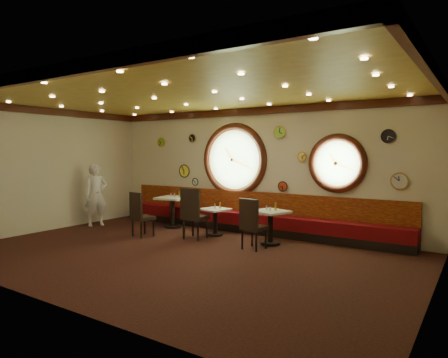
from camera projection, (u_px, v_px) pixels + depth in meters
floor at (181, 254)px, 8.04m from camera, size 9.00×6.00×0.00m
ceiling at (180, 94)px, 7.82m from camera, size 9.00×6.00×0.02m
wall_back at (254, 170)px, 10.43m from camera, size 9.00×0.02×3.20m
wall_front at (39, 186)px, 5.44m from camera, size 9.00×0.02×3.20m
wall_left at (47, 170)px, 10.41m from camera, size 0.02×6.00×3.20m
wall_right at (435, 186)px, 5.46m from camera, size 0.02×6.00×3.20m
molding_back at (253, 111)px, 10.28m from camera, size 9.00×0.10×0.18m
molding_front at (39, 75)px, 5.37m from camera, size 9.00×0.10×0.18m
molding_left at (46, 111)px, 10.27m from camera, size 0.10×6.00×0.18m
molding_right at (435, 75)px, 5.38m from camera, size 0.10×6.00×0.18m
banquette_base at (248, 228)px, 10.30m from camera, size 8.00×0.55×0.20m
banquette_seat at (248, 218)px, 10.29m from camera, size 8.00×0.55×0.30m
banquette_back at (253, 202)px, 10.44m from camera, size 8.00×0.10×0.55m
porthole_left_glass at (234, 160)px, 10.74m from camera, size 1.66×0.02×1.66m
porthole_left_frame at (234, 160)px, 10.73m from camera, size 1.98×0.18×1.98m
porthole_left_ring at (234, 160)px, 10.70m from camera, size 1.61×0.03×1.61m
porthole_right_glass at (337, 163)px, 9.20m from camera, size 1.10×0.02×1.10m
porthole_right_frame at (337, 163)px, 9.19m from camera, size 1.38×0.18×1.38m
porthole_right_ring at (337, 163)px, 9.17m from camera, size 1.09×0.03×1.09m
wall_clock_0 at (195, 182)px, 11.47m from camera, size 0.20×0.03×0.20m
wall_clock_1 at (161, 142)px, 12.10m from camera, size 0.26×0.03×0.26m
wall_clock_2 at (280, 132)px, 9.92m from camera, size 0.30×0.03×0.30m
wall_clock_3 at (388, 136)px, 8.53m from camera, size 0.28×0.03×0.28m
wall_clock_4 at (185, 171)px, 11.67m from camera, size 0.36×0.03×0.36m
wall_clock_5 at (399, 181)px, 8.46m from camera, size 0.34×0.03×0.34m
wall_clock_6 at (302, 157)px, 9.63m from camera, size 0.22×0.03×0.22m
wall_clock_7 at (283, 186)px, 9.96m from camera, size 0.24×0.03×0.24m
wall_clock_8 at (192, 138)px, 11.44m from camera, size 0.24×0.03×0.24m
table_a at (172, 208)px, 10.90m from camera, size 0.86×0.86×0.83m
table_b at (215, 218)px, 9.83m from camera, size 0.73×0.73×0.67m
table_c at (270, 223)px, 8.86m from camera, size 0.87×0.87×0.77m
chair_a at (139, 212)px, 9.64m from camera, size 0.53×0.53×0.67m
chair_b at (193, 210)px, 9.37m from camera, size 0.55×0.55×0.75m
chair_c at (252, 221)px, 8.38m from camera, size 0.50×0.50×0.67m
condiment_a_salt at (171, 195)px, 11.03m from camera, size 0.03×0.03×0.09m
condiment_b_salt at (215, 206)px, 9.89m from camera, size 0.04×0.04×0.11m
condiment_c_salt at (267, 208)px, 8.93m from camera, size 0.04×0.04×0.11m
condiment_a_pepper at (175, 195)px, 10.86m from camera, size 0.04×0.04×0.10m
condiment_b_pepper at (215, 207)px, 9.77m from camera, size 0.03×0.03×0.09m
condiment_c_pepper at (270, 209)px, 8.76m from camera, size 0.04×0.04×0.10m
condiment_a_bottle at (179, 194)px, 10.89m from camera, size 0.05×0.05×0.15m
condiment_b_bottle at (220, 205)px, 9.83m from camera, size 0.05×0.05×0.16m
condiment_c_bottle at (276, 207)px, 8.82m from camera, size 0.06×0.06×0.18m
waiter at (96, 195)px, 11.13m from camera, size 0.63×0.74×1.72m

